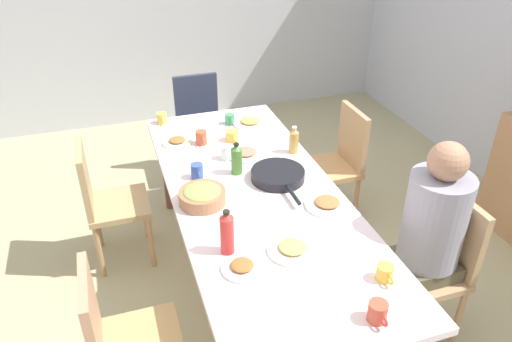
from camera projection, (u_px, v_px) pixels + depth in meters
The scene contains 27 objects.
ground_plane at pixel (256, 288), 3.25m from camera, with size 6.93×6.93×0.00m, color tan.
dining_table at pixel (256, 203), 2.90m from camera, with size 2.43×0.96×0.76m.
chair_0 at pixel (200, 121), 4.28m from camera, with size 0.40×0.40×0.90m.
chair_1 at pixel (339, 159), 3.71m from camera, with size 0.40×0.40×0.90m.
chair_2 at pixel (105, 198), 3.25m from camera, with size 0.40×0.40×0.90m.
chair_3 at pixel (437, 260), 2.72m from camera, with size 0.40×0.40×0.90m.
person_3 at pixel (431, 228), 2.57m from camera, with size 0.32×0.32×1.26m.
chair_4 at pixel (120, 338), 2.26m from camera, with size 0.40×0.40×0.90m.
plate_0 at pixel (327, 204), 2.74m from camera, with size 0.26×0.26×0.04m.
plate_1 at pixel (292, 249), 2.41m from camera, with size 0.25×0.25×0.04m.
plate_2 at pixel (246, 153), 3.25m from camera, with size 0.26×0.26×0.04m.
plate_3 at pixel (177, 141), 3.39m from camera, with size 0.21×0.21×0.04m.
plate_4 at pixel (242, 267), 2.29m from camera, with size 0.20×0.20×0.04m.
plate_5 at pixel (250, 122), 3.66m from camera, with size 0.26×0.26×0.04m.
bowl_0 at pixel (202, 196), 2.75m from camera, with size 0.27×0.27×0.10m.
serving_pan at pixel (278, 175), 2.97m from camera, with size 0.51×0.33×0.06m.
cup_0 at pixel (232, 136), 3.41m from camera, with size 0.13×0.09×0.07m.
cup_1 at pixel (162, 118), 3.65m from camera, with size 0.11×0.07×0.08m.
cup_2 at pixel (226, 153), 3.19m from camera, with size 0.11×0.07×0.09m.
cup_3 at pixel (385, 273), 2.22m from camera, with size 0.11×0.08×0.08m.
cup_4 at pixel (230, 119), 3.65m from camera, with size 0.11×0.07×0.08m.
cup_5 at pixel (378, 312), 2.01m from camera, with size 0.12×0.08×0.09m.
cup_6 at pixel (201, 138), 3.36m from camera, with size 0.11×0.08×0.10m.
cup_7 at pixel (197, 171), 2.98m from camera, with size 0.11×0.07×0.09m.
bottle_0 at pixel (294, 140), 3.24m from camera, with size 0.06×0.06×0.19m.
bottle_1 at pixel (227, 233), 2.35m from camera, with size 0.07×0.07×0.24m.
bottle_2 at pixel (237, 159), 3.01m from camera, with size 0.07×0.07×0.21m.
Camera 1 is at (2.27, -0.74, 2.34)m, focal length 34.32 mm.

